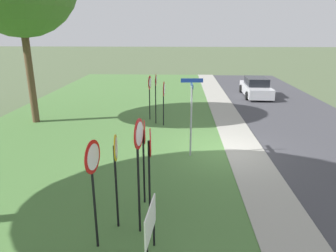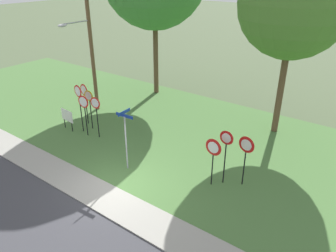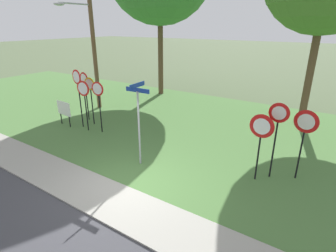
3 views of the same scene
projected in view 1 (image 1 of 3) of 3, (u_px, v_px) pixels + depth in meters
ground_plane at (225, 152)px, 12.51m from camera, size 160.00×160.00×0.00m
sidewalk_strip at (245, 151)px, 12.47m from camera, size 44.00×1.60×0.06m
grass_median at (80, 149)px, 12.75m from camera, size 44.00×12.00×0.04m
stop_sign_near_left at (144, 145)px, 8.25m from camera, size 0.65×0.12×2.44m
stop_sign_near_right at (150, 155)px, 7.56m from camera, size 0.71×0.12×2.44m
stop_sign_far_left at (139, 153)px, 6.90m from camera, size 0.69×0.13×2.87m
stop_sign_far_center at (93, 172)px, 6.44m from camera, size 0.71×0.13×2.56m
stop_sign_far_right at (116, 163)px, 7.19m from camera, size 0.62×0.12×2.43m
yield_sign_near_left at (150, 87)px, 16.36m from camera, size 0.74×0.13×2.41m
yield_sign_near_right at (156, 87)px, 15.59m from camera, size 0.64×0.10×2.61m
yield_sign_far_left at (164, 93)px, 15.29m from camera, size 0.78×0.11×2.29m
street_name_post at (191, 111)px, 11.51m from camera, size 0.96×0.82×3.02m
notice_board at (150, 224)px, 6.41m from camera, size 1.10×0.13×1.25m
parked_sedan_distant at (256, 88)px, 22.75m from camera, size 4.46×1.99×1.39m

